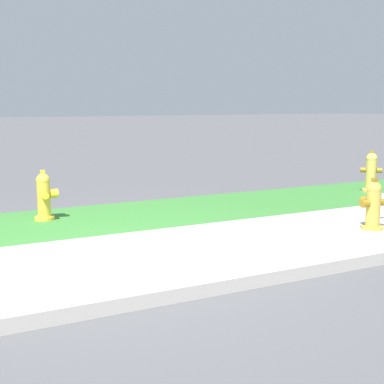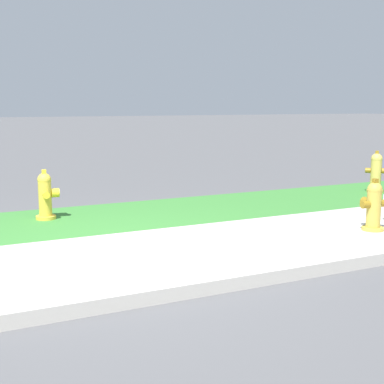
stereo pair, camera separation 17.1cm
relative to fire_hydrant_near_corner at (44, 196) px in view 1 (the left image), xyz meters
The scene contains 7 objects.
ground_plane 2.32m from the fire_hydrant_near_corner, 83.02° to the right, with size 120.00×120.00×0.00m, color #515154.
sidewalk_pavement 2.32m from the fire_hydrant_near_corner, 83.02° to the right, with size 18.00×2.15×0.01m, color #BCB7AD.
grass_verge 0.49m from the fire_hydrant_near_corner, 41.37° to the right, with size 18.00×1.92×0.01m, color #387A33.
street_curb 3.46m from the fire_hydrant_near_corner, 85.36° to the right, with size 18.00×0.16×0.12m, color #BCB7AD.
fire_hydrant_near_corner is the anchor object (origin of this frame).
fire_hydrant_mid_block 5.59m from the fire_hydrant_near_corner, ahead, with size 0.34×0.34×0.73m.
fire_hydrant_by_grass_verge 4.20m from the fire_hydrant_near_corner, 34.80° to the right, with size 0.36×0.32×0.64m.
Camera 1 is at (-1.72, -4.80, 1.53)m, focal length 50.00 mm.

